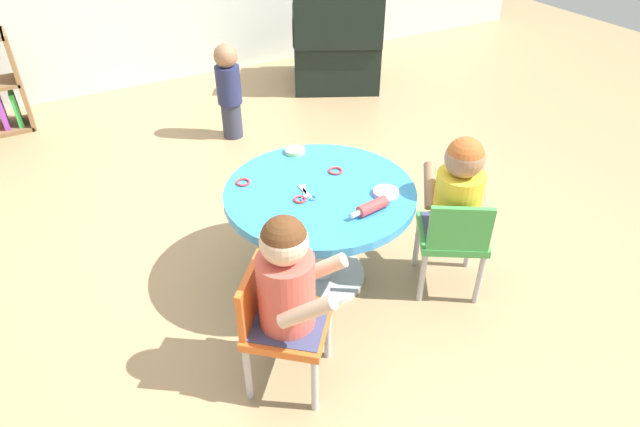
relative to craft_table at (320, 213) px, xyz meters
name	(u,v)px	position (x,y,z in m)	size (l,w,h in m)	color
ground_plane	(320,277)	(0.00, 0.00, -0.39)	(10.00, 10.00, 0.00)	tan
craft_table	(320,213)	(0.00, 0.00, 0.00)	(0.86, 0.86, 0.52)	silver
child_chair_left	(279,321)	(-0.42, -0.44, -0.08)	(0.42, 0.42, 0.54)	#B7B7BC
seated_child_left	(287,278)	(-0.39, -0.47, 0.14)	(0.44, 0.43, 0.51)	#3F4772
child_chair_right	(453,237)	(0.50, -0.35, -0.08)	(0.41, 0.41, 0.54)	#B7B7BC
seated_child_right	(459,191)	(0.52, -0.32, 0.14)	(0.41, 0.44, 0.51)	#3F4772
armchair_dark	(336,49)	(1.33, 2.15, -0.08)	(0.95, 0.96, 0.85)	black
toddler_standing	(229,89)	(0.18, 1.65, -0.03)	(0.17, 0.17, 0.67)	#33384C
rolling_pin	(373,206)	(0.11, -0.25, 0.15)	(0.23, 0.07, 0.05)	#D83F3F
craft_scissors	(307,195)	(-0.08, -0.02, 0.13)	(0.08, 0.14, 0.01)	silver
playdough_blob_0	(295,151)	(0.05, 0.36, 0.14)	(0.10, 0.10, 0.02)	#B2E58C
playdough_blob_1	(386,192)	(0.24, -0.17, 0.14)	(0.11, 0.11, 0.02)	pink
cookie_cutter_0	(243,182)	(-0.28, 0.21, 0.13)	(0.07, 0.07, 0.01)	red
cookie_cutter_1	(300,199)	(-0.12, -0.03, 0.13)	(0.06, 0.06, 0.01)	red
cookie_cutter_2	(335,171)	(0.14, 0.10, 0.13)	(0.07, 0.07, 0.01)	red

